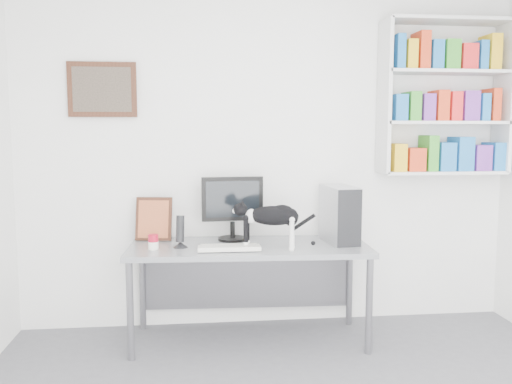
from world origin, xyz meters
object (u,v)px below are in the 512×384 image
at_px(speaker, 180,231).
at_px(cat, 271,227).
at_px(bookshelf, 444,98).
at_px(desk, 249,293).
at_px(keyboard, 229,248).
at_px(soup_can, 153,242).
at_px(monitor, 232,208).
at_px(pc_tower, 339,214).
at_px(leaning_print, 154,218).

xyz_separation_m(speaker, cat, (0.65, -0.13, 0.04)).
bearing_deg(bookshelf, desk, -170.62).
bearing_deg(desk, speaker, -174.10).
distance_m(keyboard, speaker, 0.38).
relative_size(speaker, soup_can, 2.27).
height_order(monitor, pc_tower, monitor).
relative_size(monitor, cat, 0.95).
bearing_deg(desk, pc_tower, 5.19).
height_order(desk, pc_tower, pc_tower).
distance_m(monitor, pc_tower, 0.82).
bearing_deg(bookshelf, monitor, -177.59).
bearing_deg(monitor, desk, -63.90).
distance_m(bookshelf, leaning_print, 2.50).
height_order(leaning_print, cat, leaning_print).
bearing_deg(speaker, keyboard, -8.03).
xyz_separation_m(desk, monitor, (-0.11, 0.19, 0.62)).
xyz_separation_m(desk, leaning_print, (-0.72, 0.26, 0.54)).
bearing_deg(keyboard, monitor, 83.04).
bearing_deg(keyboard, speaker, 161.22).
relative_size(bookshelf, leaning_print, 3.57).
height_order(bookshelf, monitor, bookshelf).
bearing_deg(monitor, bookshelf, -1.26).
height_order(bookshelf, leaning_print, bookshelf).
bearing_deg(cat, pc_tower, 33.15).
xyz_separation_m(bookshelf, leaning_print, (-2.32, -0.01, -0.94)).
bearing_deg(keyboard, desk, 45.07).
height_order(pc_tower, leaning_print, pc_tower).
bearing_deg(speaker, desk, 14.92).
bearing_deg(soup_can, speaker, 11.47).
distance_m(bookshelf, pc_tower, 1.30).
height_order(keyboard, speaker, speaker).
xyz_separation_m(desk, speaker, (-0.51, -0.03, 0.49)).
height_order(leaning_print, soup_can, leaning_print).
distance_m(desk, pc_tower, 0.91).
bearing_deg(desk, keyboard, -133.20).
bearing_deg(monitor, cat, -57.68).
relative_size(monitor, soup_can, 4.68).
relative_size(leaning_print, soup_can, 3.22).
bearing_deg(monitor, soup_can, -159.74).
height_order(soup_can, cat, cat).
height_order(keyboard, pc_tower, pc_tower).
bearing_deg(speaker, bookshelf, 19.57).
relative_size(monitor, pc_tower, 1.17).
bearing_deg(leaning_print, monitor, 3.43).
distance_m(speaker, leaning_print, 0.36).
relative_size(desk, pc_tower, 4.12).
relative_size(keyboard, soup_can, 4.13).
height_order(bookshelf, desk, bookshelf).
xyz_separation_m(bookshelf, desk, (-1.60, -0.27, -1.48)).
bearing_deg(soup_can, leaning_print, 93.21).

